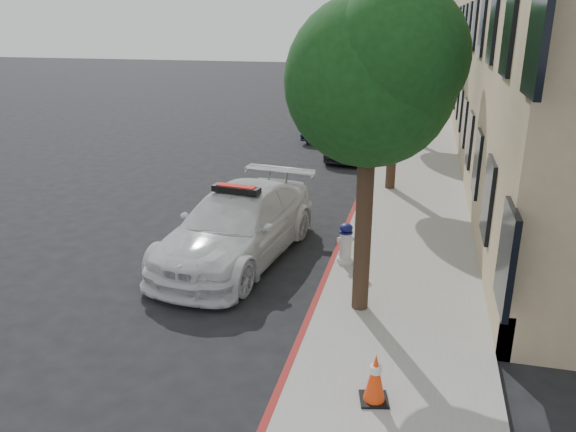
% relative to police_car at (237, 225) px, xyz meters
% --- Properties ---
extents(ground, '(120.00, 120.00, 0.00)m').
position_rel_police_car_xyz_m(ground, '(0.12, 0.04, -0.79)').
color(ground, black).
rests_on(ground, ground).
extents(sidewalk, '(3.20, 50.00, 0.15)m').
position_rel_police_car_xyz_m(sidewalk, '(3.72, 10.04, -0.72)').
color(sidewalk, gray).
rests_on(sidewalk, ground).
extents(curb_strip, '(0.12, 50.00, 0.15)m').
position_rel_police_car_xyz_m(curb_strip, '(2.18, 10.04, -0.72)').
color(curb_strip, maroon).
rests_on(curb_strip, ground).
extents(building, '(8.00, 36.00, 10.00)m').
position_rel_police_car_xyz_m(building, '(9.32, 15.04, 4.21)').
color(building, tan).
rests_on(building, ground).
extents(tree_near, '(2.92, 2.82, 5.62)m').
position_rel_police_car_xyz_m(tree_near, '(3.05, -1.97, 3.48)').
color(tree_near, black).
rests_on(tree_near, sidewalk).
extents(tree_mid, '(2.77, 2.64, 5.43)m').
position_rel_police_car_xyz_m(tree_mid, '(3.05, 6.03, 3.37)').
color(tree_mid, black).
rests_on(tree_mid, sidewalk).
extents(tree_far, '(3.10, 3.00, 5.81)m').
position_rel_police_car_xyz_m(tree_far, '(3.05, 14.03, 3.59)').
color(tree_far, black).
rests_on(tree_far, sidewalk).
extents(police_car, '(2.92, 5.69, 1.73)m').
position_rel_police_car_xyz_m(police_car, '(0.00, 0.00, 0.00)').
color(police_car, silver).
rests_on(police_car, ground).
extents(parked_car_mid, '(2.05, 4.05, 1.32)m').
position_rel_police_car_xyz_m(parked_car_mid, '(1.30, 10.44, -0.13)').
color(parked_car_mid, black).
rests_on(parked_car_mid, ground).
extents(parked_car_far, '(1.88, 4.14, 1.32)m').
position_rel_police_car_xyz_m(parked_car_far, '(-0.31, 14.08, -0.13)').
color(parked_car_far, black).
rests_on(parked_car_far, ground).
extents(fire_hydrant, '(0.39, 0.35, 0.91)m').
position_rel_police_car_xyz_m(fire_hydrant, '(2.47, -0.03, -0.20)').
color(fire_hydrant, silver).
rests_on(fire_hydrant, sidewalk).
extents(traffic_cone, '(0.47, 0.47, 0.75)m').
position_rel_police_car_xyz_m(traffic_cone, '(3.54, -4.62, -0.27)').
color(traffic_cone, black).
rests_on(traffic_cone, sidewalk).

